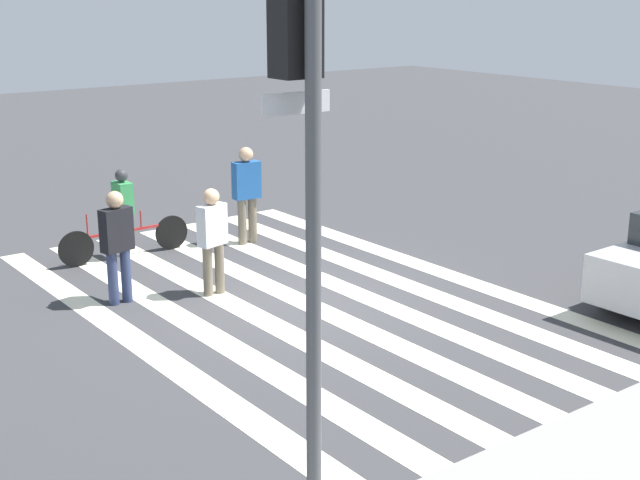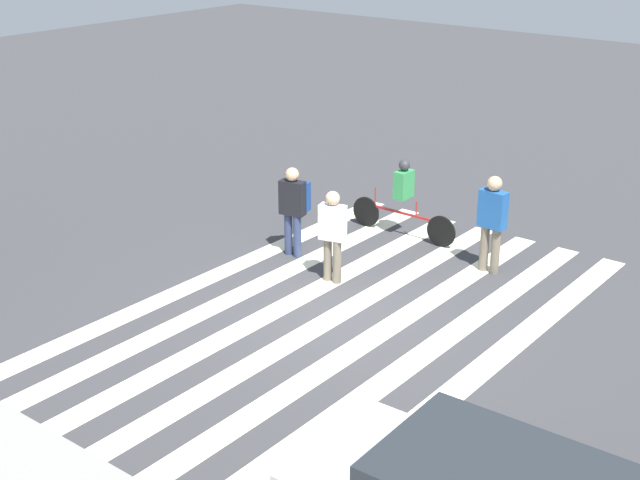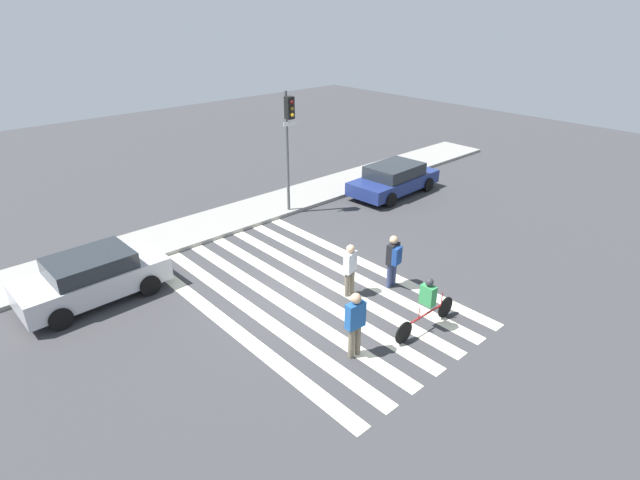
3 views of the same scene
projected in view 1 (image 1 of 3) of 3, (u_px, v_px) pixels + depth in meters
The scene contains 7 objects.
ground_plane at pixel (299, 300), 13.50m from camera, with size 60.00×60.00×0.00m, color #38383A.
crosswalk_stripes at pixel (299, 300), 13.50m from camera, with size 5.81×10.00×0.01m.
traffic_light at pixel (303, 143), 6.47m from camera, with size 0.60×0.50×4.99m.
pedestrian_adult_blue_shirt at pixel (247, 190), 16.25m from camera, with size 0.52×0.27×1.80m.
pedestrian_child_with_backpack at pixel (212, 235), 13.52m from camera, with size 0.50×0.31×1.67m.
pedestrian_adult_tall_backpack at pixel (116, 238), 13.17m from camera, with size 0.51×0.46×1.72m.
cyclist_near_curb at pixel (123, 210), 15.41m from camera, with size 2.41×0.40×1.58m.
Camera 1 is at (7.42, 10.36, 4.58)m, focal length 50.00 mm.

